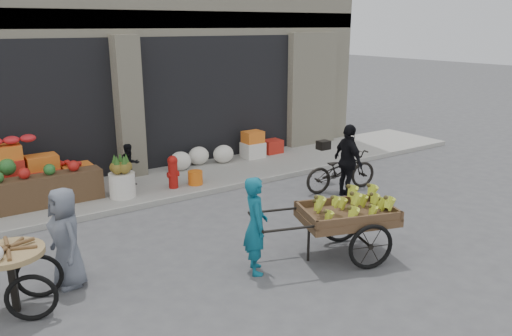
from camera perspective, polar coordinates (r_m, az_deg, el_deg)
ground at (r=7.85m, az=-0.41°, el=-10.32°), size 80.00×80.00×0.00m
sidewalk at (r=11.22m, az=-12.19°, el=-2.09°), size 18.00×2.20×0.12m
building at (r=14.41m, az=-19.20°, el=14.77°), size 14.00×6.45×7.00m
fruit_display at (r=10.69m, az=-25.34°, el=-0.78°), size 3.10×1.12×1.24m
pineapple_bin at (r=10.43m, az=-15.04°, el=-1.88°), size 0.52×0.52×0.50m
fire_hydrant at (r=10.73m, az=-9.48°, el=-0.29°), size 0.22×0.22×0.71m
orange_bucket at (r=10.96m, az=-6.95°, el=-1.11°), size 0.32×0.32×0.30m
right_bay_goods at (r=12.77m, az=-2.45°, el=2.11°), size 3.35×0.60×0.70m
seated_person at (r=11.04m, az=-14.22°, el=0.33°), size 0.51×0.43×0.93m
banana_cart at (r=7.75m, az=10.03°, el=-5.04°), size 2.56×1.64×1.00m
vendor_woman at (r=7.18m, az=-0.04°, el=-6.57°), size 0.53×0.62×1.45m
tricycle_cart at (r=6.98m, az=-26.25°, el=-10.46°), size 1.45×1.08×0.95m
vendor_grey at (r=7.30m, az=-20.90°, el=-7.43°), size 0.53×0.74×1.41m
bicycle at (r=10.95m, az=9.69°, el=-0.26°), size 1.79×0.89×0.90m
cyclist at (r=10.45m, az=10.49°, el=0.76°), size 0.53×0.96×1.55m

